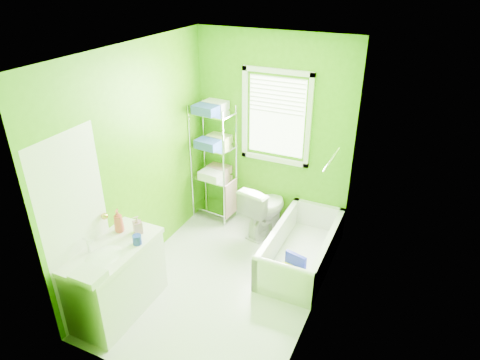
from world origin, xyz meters
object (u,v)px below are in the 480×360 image
at_px(bathtub, 300,254).
at_px(vanity, 116,278).
at_px(toilet, 264,208).
at_px(wire_shelf_unit, 214,151).

bearing_deg(bathtub, vanity, -134.41).
distance_m(toilet, vanity, 2.17).
bearing_deg(toilet, wire_shelf_unit, 6.01).
distance_m(bathtub, vanity, 2.16).
height_order(vanity, wire_shelf_unit, wire_shelf_unit).
height_order(bathtub, vanity, vanity).
relative_size(vanity, wire_shelf_unit, 0.65).
xyz_separation_m(toilet, vanity, (-0.83, -2.00, 0.06)).
xyz_separation_m(bathtub, wire_shelf_unit, (-1.45, 0.56, 0.87)).
bearing_deg(toilet, bathtub, 157.02).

